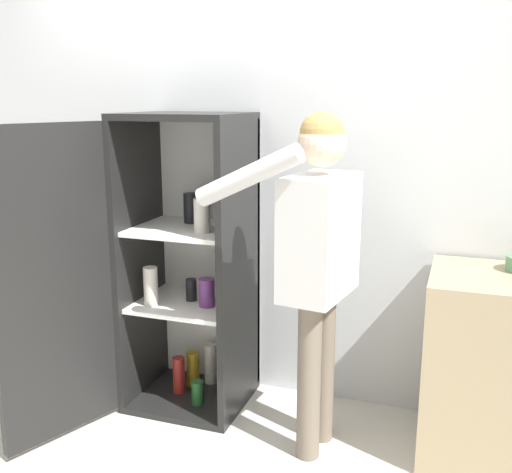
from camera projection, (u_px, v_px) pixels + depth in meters
The scene contains 5 objects.
ground_plane at pixel (165, 468), 2.82m from camera, with size 12.00×12.00×0.00m, color beige.
wall_back at pixel (238, 174), 3.43m from camera, with size 7.00×0.06×2.55m.
refrigerator at pixel (164, 269), 3.24m from camera, with size 0.91×1.15×1.63m.
person at pixel (318, 244), 2.77m from camera, with size 0.69×0.58×1.65m.
counter at pixel (491, 368), 2.84m from camera, with size 0.61×0.59×0.91m.
Camera 1 is at (1.24, -2.21, 1.70)m, focal length 42.00 mm.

